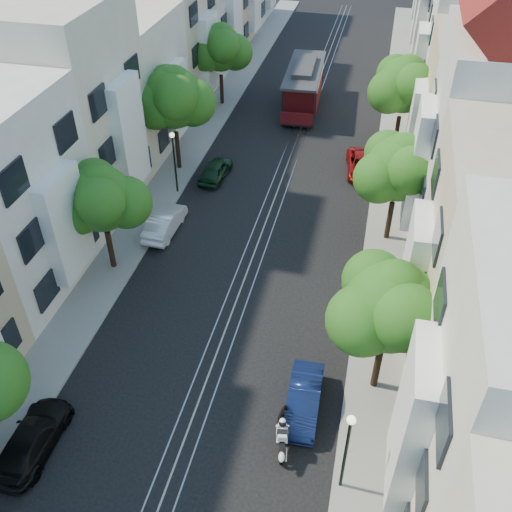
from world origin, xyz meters
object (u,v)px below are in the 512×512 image
Objects in this scene: tree_w_b at (102,200)px; tree_w_d at (221,49)px; tree_w_c at (174,99)px; tree_e_d at (405,86)px; tree_e_c at (399,170)px; lamp_east at (347,442)px; lamp_west at (174,154)px; cable_car at (304,84)px; parked_car_w_far at (216,170)px; parked_car_e_far at (362,165)px; tree_e_b at (391,308)px; sportbike_rider at (282,434)px; parked_car_e_mid at (304,400)px; parked_car_w_mid at (165,222)px; parked_car_w_near at (32,439)px.

tree_w_d is at bearing 90.00° from tree_w_b.
tree_w_c is (0.00, 11.00, 0.67)m from tree_w_b.
tree_w_c is at bearing -157.38° from tree_e_d.
tree_w_b is (-14.40, -6.00, -0.20)m from tree_e_c.
tree_w_b is 22.00m from tree_w_d.
lamp_west is at bearing 124.99° from lamp_east.
parked_car_w_far is at bearing -110.00° from cable_car.
parked_car_e_far is (12.30, -8.69, -3.99)m from tree_w_d.
sportbike_rider is (-3.41, -3.80, -3.91)m from tree_e_b.
tree_w_d reaches higher than parked_car_e_mid.
tree_w_b is at bearing -130.27° from tree_e_d.
parked_car_e_far is at bearing 10.61° from tree_w_c.
tree_e_c is 0.74× the size of cable_car.
tree_e_b reaches higher than parked_car_e_mid.
parked_car_w_far is (1.90, 2.38, -2.22)m from lamp_west.
tree_w_d is 1.49× the size of parked_car_e_far.
tree_e_c is 18.77m from cable_car.
tree_e_c is 3.00× the size of sportbike_rider.
tree_e_c reaches higher than parked_car_e_far.
sportbike_rider is at bearing -97.52° from tree_e_d.
parked_car_w_mid is at bearing -134.27° from tree_e_d.
tree_e_c is 13.82m from lamp_west.
parked_car_e_mid is at bearing -102.54° from tree_e_c.
lamp_east is at bearing -93.44° from tree_e_c.
tree_w_c is at bearing 90.00° from tree_w_b.
parked_car_w_far is at bearing 115.11° from parked_car_e_mid.
cable_car is at bearing -103.22° from parked_car_w_mid.
parked_car_w_far is at bearing 127.12° from tree_e_b.
tree_e_d reaches higher than parked_car_e_far.
tree_w_d is at bearing -174.99° from cable_car.
tree_e_b is 1.53× the size of parked_car_e_far.
tree_e_c is at bearing -127.91° from parked_car_w_near.
tree_e_c is 16.10m from lamp_east.
lamp_east is 0.95× the size of parked_car_e_far.
tree_w_d is at bearing 93.44° from lamp_west.
parked_car_w_mid is (-10.76, -9.50, 0.05)m from parked_car_e_far.
parked_car_e_mid is 0.87× the size of parked_car_e_far.
sportbike_rider is at bearing -58.89° from lamp_west.
tree_e_c reaches higher than lamp_east.
tree_w_b is at bearing 69.73° from parked_car_w_mid.
tree_e_c is 0.92× the size of tree_w_c.
cable_car is at bearing -103.58° from parked_car_w_far.
tree_e_c is at bearing -8.49° from lamp_west.
parked_car_w_near is at bearing -87.33° from tree_w_d.
tree_e_c is at bearing 163.06° from parked_car_w_far.
tree_w_c is at bearing -121.82° from cable_car.
parked_car_w_mid is (1.54, -18.19, -3.94)m from tree_w_d.
cable_car reaches higher than parked_car_w_far.
tree_w_c is 1.93× the size of parked_car_w_far.
tree_w_b is 2.88× the size of sportbike_rider.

